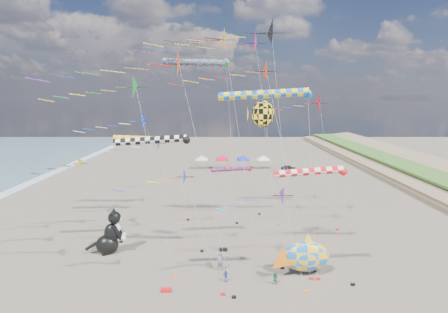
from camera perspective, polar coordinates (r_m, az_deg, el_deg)
name	(u,v)px	position (r m, az deg, el deg)	size (l,w,h in m)	color
delta_kite_0	(122,89)	(32.31, -16.25, 10.48)	(11.39, 2.30, 19.22)	#108329
delta_kite_1	(259,33)	(34.88, 5.70, 19.47)	(14.61, 2.78, 24.73)	black
delta_kite_2	(272,201)	(29.97, 7.83, -7.20)	(8.09, 1.96, 9.72)	#79209A
delta_kite_3	(158,68)	(28.16, -10.77, 13.95)	(15.22, 2.36, 20.79)	red
delta_kite_4	(86,166)	(43.15, -21.65, -1.50)	(8.24, 1.80, 10.52)	gold
delta_kite_5	(133,124)	(39.83, -14.67, 5.18)	(12.11, 2.18, 15.62)	#1127BB
delta_kite_6	(241,45)	(45.79, 2.79, 17.72)	(17.53, 2.96, 25.30)	#CD1968
delta_kite_7	(218,40)	(38.99, -1.01, 18.48)	(13.24, 2.61, 24.67)	#FFB20C
delta_kite_8	(262,74)	(31.00, 6.23, 13.29)	(12.14, 2.13, 20.49)	#FD3903
delta_kite_9	(167,183)	(29.26, -9.23, -4.33)	(9.41, 1.68, 11.31)	#1632DB
delta_kite_10	(150,146)	(48.54, -12.00, 1.62)	(10.88, 2.12, 11.89)	#2086C3
delta_kite_11	(312,105)	(44.64, 14.23, 8.20)	(11.54, 2.54, 17.73)	red
windsock_0	(148,139)	(48.46, -12.28, 2.76)	(9.99, 0.87, 11.97)	orange
windsock_1	(154,141)	(37.79, -11.32, 2.54)	(9.37, 0.80, 13.00)	black
windsock_2	(198,63)	(46.06, -4.22, 14.98)	(9.70, 0.96, 21.97)	#188533
windsock_3	(312,173)	(31.29, 14.21, -2.55)	(7.77, 0.68, 11.05)	red
windsock_4	(268,95)	(32.45, 7.15, 9.94)	(9.85, 0.80, 17.77)	blue
windsock_5	(233,169)	(50.49, 1.43, -2.11)	(7.32, 0.63, 7.21)	red
angelfish_kite	(261,115)	(35.07, 6.05, 6.71)	(3.74, 3.02, 16.77)	yellow
cat_inflatable	(109,231)	(41.36, -18.27, -11.49)	(3.74, 1.87, 5.05)	black
fish_inflatable	(305,256)	(35.98, 13.10, -15.56)	(6.17, 3.26, 4.25)	blue
person_adult	(220,262)	(36.28, -0.59, -16.77)	(0.69, 0.45, 1.90)	slate
child_green	(275,279)	(34.35, 8.37, -19.15)	(0.58, 0.45, 1.19)	#1C6E3D
child_blue	(226,276)	(34.51, 0.27, -18.91)	(0.69, 0.29, 1.17)	#2F3EBB
kite_bag_0	(223,250)	(40.72, -0.11, -14.95)	(0.90, 0.44, 0.30)	black
kite_bag_1	(166,290)	(33.62, -9.43, -20.73)	(0.90, 0.44, 0.30)	red
tent_row	(233,156)	(84.59, 1.41, 0.08)	(19.20, 4.20, 3.80)	silver
parked_car	(289,168)	(84.53, 10.53, -1.83)	(1.46, 3.62, 1.23)	#26262D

